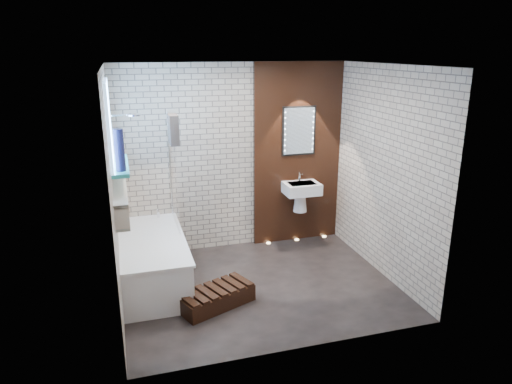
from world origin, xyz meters
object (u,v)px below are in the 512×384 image
object	(u,v)px
bath_screen	(173,171)
walnut_step	(216,298)
washbasin	(301,192)
led_mirror	(299,131)
bathtub	(153,261)

from	to	relation	value
bath_screen	walnut_step	size ratio (longest dim) A/B	1.66
washbasin	walnut_step	xyz separation A→B (m)	(-1.55, -1.37, -0.70)
led_mirror	bathtub	bearing A→B (deg)	-160.22
bathtub	bath_screen	size ratio (longest dim) A/B	1.24
bath_screen	washbasin	bearing A→B (deg)	5.78
bathtub	led_mirror	bearing A→B (deg)	19.78
walnut_step	led_mirror	bearing A→B (deg)	44.67
bath_screen	washbasin	size ratio (longest dim) A/B	2.41
led_mirror	bath_screen	bearing A→B (deg)	-169.34
bath_screen	led_mirror	bearing A→B (deg)	10.66
washbasin	walnut_step	distance (m)	2.19
washbasin	bathtub	bearing A→B (deg)	-163.99
bath_screen	walnut_step	world-z (taller)	bath_screen
led_mirror	walnut_step	distance (m)	2.68
bath_screen	led_mirror	xyz separation A→B (m)	(1.82, 0.34, 0.37)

